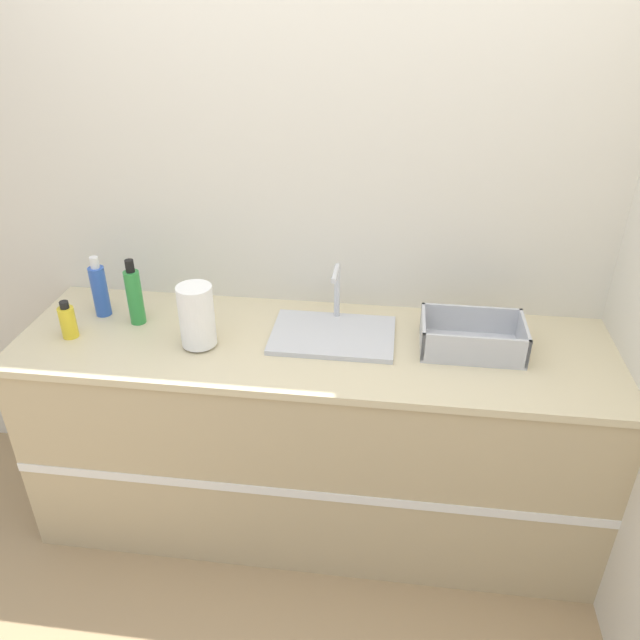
# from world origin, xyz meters

# --- Properties ---
(ground_plane) EXTENTS (12.00, 12.00, 0.00)m
(ground_plane) POSITION_xyz_m (0.00, 0.00, 0.00)
(ground_plane) COLOR tan
(wall_back) EXTENTS (4.71, 0.06, 2.60)m
(wall_back) POSITION_xyz_m (0.00, 0.70, 1.30)
(wall_back) COLOR beige
(wall_back) RESTS_ON ground_plane
(counter_cabinet) EXTENTS (2.33, 0.69, 0.92)m
(counter_cabinet) POSITION_xyz_m (0.00, 0.33, 0.46)
(counter_cabinet) COLOR tan
(counter_cabinet) RESTS_ON ground_plane
(sink) EXTENTS (0.48, 0.33, 0.26)m
(sink) POSITION_xyz_m (0.07, 0.39, 0.94)
(sink) COLOR silver
(sink) RESTS_ON counter_cabinet
(paper_towel_roll) EXTENTS (0.13, 0.13, 0.25)m
(paper_towel_roll) POSITION_xyz_m (-0.43, 0.25, 1.05)
(paper_towel_roll) COLOR #4C4C51
(paper_towel_roll) RESTS_ON counter_cabinet
(dish_rack) EXTENTS (0.38, 0.24, 0.12)m
(dish_rack) POSITION_xyz_m (0.60, 0.36, 0.96)
(dish_rack) COLOR #B7BABF
(dish_rack) RESTS_ON counter_cabinet
(bottle_yellow) EXTENTS (0.06, 0.06, 0.15)m
(bottle_yellow) POSITION_xyz_m (-0.96, 0.25, 0.99)
(bottle_yellow) COLOR yellow
(bottle_yellow) RESTS_ON counter_cabinet
(bottle_blue) EXTENTS (0.06, 0.06, 0.26)m
(bottle_blue) POSITION_xyz_m (-0.90, 0.44, 1.03)
(bottle_blue) COLOR #2D56B7
(bottle_blue) RESTS_ON counter_cabinet
(bottle_green) EXTENTS (0.06, 0.06, 0.28)m
(bottle_green) POSITION_xyz_m (-0.74, 0.40, 1.04)
(bottle_green) COLOR #2D8C3D
(bottle_green) RESTS_ON counter_cabinet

